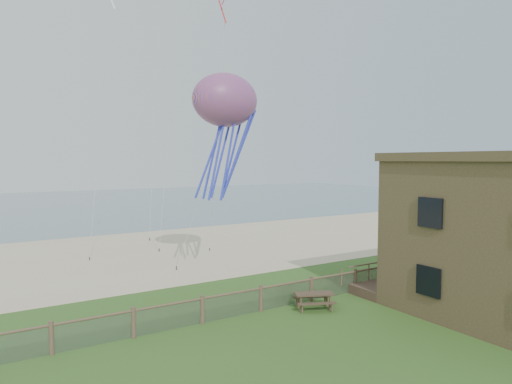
% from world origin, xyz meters
% --- Properties ---
extents(ground, '(160.00, 160.00, 0.00)m').
position_xyz_m(ground, '(0.00, 0.00, 0.00)').
color(ground, '#395D1F').
rests_on(ground, ground).
extents(sand_beach, '(72.00, 20.00, 0.02)m').
position_xyz_m(sand_beach, '(0.00, 22.00, 0.00)').
color(sand_beach, '#C9B491').
rests_on(sand_beach, ground).
extents(ocean, '(160.00, 68.00, 0.02)m').
position_xyz_m(ocean, '(0.00, 66.00, 0.00)').
color(ocean, slate).
rests_on(ocean, ground).
extents(chainlink_fence, '(36.20, 0.20, 1.25)m').
position_xyz_m(chainlink_fence, '(0.00, 6.00, 0.55)').
color(chainlink_fence, brown).
rests_on(chainlink_fence, ground).
extents(motel_deck, '(15.00, 2.00, 0.50)m').
position_xyz_m(motel_deck, '(13.00, 5.00, 0.25)').
color(motel_deck, '#51382E').
rests_on(motel_deck, ground).
extents(picnic_table, '(2.21, 1.99, 0.76)m').
position_xyz_m(picnic_table, '(2.35, 5.00, 0.38)').
color(picnic_table, '#51382E').
rests_on(picnic_table, ground).
extents(octopus_kite, '(4.11, 3.11, 7.89)m').
position_xyz_m(octopus_kite, '(1.73, 12.67, 8.59)').
color(octopus_kite, orange).
extents(kite_red, '(1.73, 1.52, 2.03)m').
position_xyz_m(kite_red, '(3.67, 16.10, 17.66)').
color(kite_red, red).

